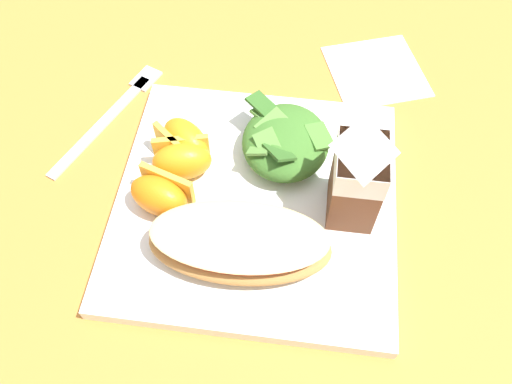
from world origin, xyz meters
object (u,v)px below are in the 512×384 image
object	(u,v)px
cheesy_pizza_bread	(240,243)
orange_wedge_front	(184,141)
paper_napkin	(376,71)
metal_fork	(115,110)
orange_wedge_rear	(160,195)
milk_carton	(359,170)
white_plate	(256,202)
green_salad_pile	(285,141)
orange_wedge_middle	(182,160)

from	to	relation	value
cheesy_pizza_bread	orange_wedge_front	xyz separation A→B (m)	(-0.11, -0.07, 0.00)
orange_wedge_front	paper_napkin	distance (m)	0.26
orange_wedge_front	metal_fork	xyz separation A→B (m)	(-0.06, -0.10, -0.03)
paper_napkin	metal_fork	bearing A→B (deg)	-70.86
cheesy_pizza_bread	orange_wedge_rear	world-z (taller)	orange_wedge_rear
milk_carton	paper_napkin	world-z (taller)	milk_carton
white_plate	green_salad_pile	distance (m)	0.07
paper_napkin	orange_wedge_rear	bearing A→B (deg)	-42.47
orange_wedge_front	milk_carton	bearing A→B (deg)	76.43
orange_wedge_rear	orange_wedge_front	bearing A→B (deg)	171.34
white_plate	orange_wedge_middle	world-z (taller)	orange_wedge_middle
paper_napkin	white_plate	bearing A→B (deg)	-30.00
cheesy_pizza_bread	metal_fork	world-z (taller)	cheesy_pizza_bread
milk_carton	metal_fork	world-z (taller)	milk_carton
green_salad_pile	milk_carton	world-z (taller)	milk_carton
milk_carton	orange_wedge_front	distance (m)	0.18
metal_fork	cheesy_pizza_bread	bearing A→B (deg)	45.60
milk_carton	orange_wedge_middle	size ratio (longest dim) A/B	1.65
orange_wedge_middle	orange_wedge_rear	distance (m)	0.05
milk_carton	cheesy_pizza_bread	bearing A→B (deg)	-56.43
green_salad_pile	paper_napkin	bearing A→B (deg)	146.96
orange_wedge_rear	paper_napkin	world-z (taller)	orange_wedge_rear
orange_wedge_rear	metal_fork	xyz separation A→B (m)	(-0.13, -0.09, -0.03)
green_salad_pile	paper_napkin	size ratio (longest dim) A/B	0.93
green_salad_pile	metal_fork	size ratio (longest dim) A/B	0.57
cheesy_pizza_bread	paper_napkin	bearing A→B (deg)	154.75
metal_fork	green_salad_pile	bearing A→B (deg)	76.67
green_salad_pile	orange_wedge_middle	distance (m)	0.11
green_salad_pile	paper_napkin	world-z (taller)	green_salad_pile
milk_carton	metal_fork	size ratio (longest dim) A/B	0.61
metal_fork	orange_wedge_rear	bearing A→B (deg)	34.68
orange_wedge_front	orange_wedge_middle	bearing A→B (deg)	5.75
orange_wedge_front	metal_fork	bearing A→B (deg)	-121.49
milk_carton	orange_wedge_front	xyz separation A→B (m)	(-0.04, -0.17, -0.04)
green_salad_pile	milk_carton	size ratio (longest dim) A/B	0.93
green_salad_pile	orange_wedge_front	bearing A→B (deg)	-83.05
orange_wedge_rear	cheesy_pizza_bread	bearing A→B (deg)	64.00
white_plate	green_salad_pile	world-z (taller)	green_salad_pile
green_salad_pile	orange_wedge_middle	bearing A→B (deg)	-70.29
cheesy_pizza_bread	green_salad_pile	world-z (taller)	green_salad_pile
white_plate	milk_carton	world-z (taller)	milk_carton
orange_wedge_middle	orange_wedge_rear	world-z (taller)	same
cheesy_pizza_bread	green_salad_pile	distance (m)	0.12
milk_carton	paper_napkin	xyz separation A→B (m)	(-0.21, 0.03, -0.07)
cheesy_pizza_bread	paper_napkin	xyz separation A→B (m)	(-0.27, 0.13, -0.03)
paper_napkin	milk_carton	bearing A→B (deg)	-7.95
green_salad_pile	orange_wedge_rear	size ratio (longest dim) A/B	1.50
white_plate	paper_napkin	xyz separation A→B (m)	(-0.21, 0.12, -0.01)
white_plate	orange_wedge_rear	size ratio (longest dim) A/B	4.10
paper_napkin	orange_wedge_middle	bearing A→B (deg)	-46.70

